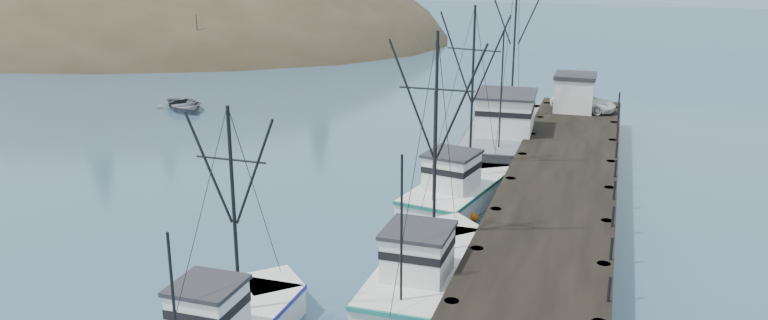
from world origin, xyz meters
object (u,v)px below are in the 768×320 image
work_vessel (508,132)px  pickup_truck (583,102)px  pier_shed (574,92)px  trawler_near (427,269)px  trawler_far (462,187)px  motorboat (184,110)px  pier (559,188)px

work_vessel → pickup_truck: size_ratio=3.69×
pier_shed → pickup_truck: (0.71, 0.14, -0.75)m
trawler_near → pickup_truck: trawler_near is taller
work_vessel → pickup_truck: bearing=46.9°
trawler_far → work_vessel: (0.90, 11.71, 0.41)m
pier_shed → motorboat: (-33.12, -1.03, -3.42)m
pickup_truck → motorboat: (-33.83, -1.17, -2.66)m
trawler_far → motorboat: trawler_far is taller
pickup_truck → motorboat: pickup_truck is taller
trawler_near → trawler_far: size_ratio=0.99×
pier → pier_shed: size_ratio=13.75×
pier → pier_shed: pier_shed is taller
pickup_truck → motorboat: 33.95m
work_vessel → motorboat: 29.26m
pier_shed → pickup_truck: bearing=11.5°
pickup_truck → pier_shed: bearing=115.7°
trawler_far → work_vessel: size_ratio=0.65×
trawler_near → trawler_far: bearing=93.9°
pier → work_vessel: (-4.59, 12.81, -0.46)m
trawler_far → pier: bearing=-11.3°
pier → work_vessel: size_ratio=2.49×
pier_shed → trawler_near: bearing=-98.7°
pier_shed → work_vessel: bearing=-129.5°
pier → work_vessel: bearing=109.7°
pier → trawler_near: size_ratio=3.87×
work_vessel → pickup_truck: (4.87, 5.19, 1.44)m
pier → trawler_far: bearing=168.7°
trawler_near → trawler_far: (-0.77, 11.26, 0.00)m
trawler_near → pier: bearing=65.1°
trawler_near → pickup_truck: bearing=79.9°
trawler_far → trawler_near: bearing=-86.1°
pier → pier_shed: (-0.43, 17.86, 1.73)m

